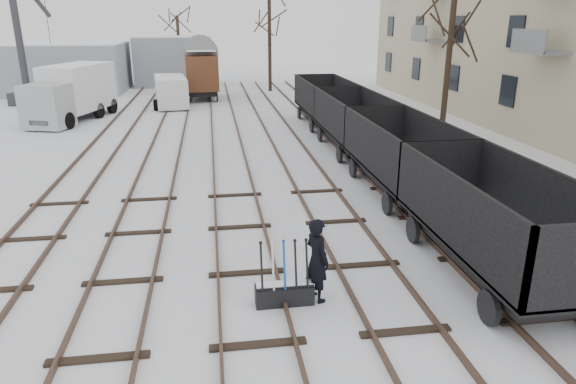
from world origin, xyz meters
The scene contains 17 objects.
ground centered at (0.00, 0.00, 0.00)m, with size 120.00×120.00×0.00m, color white.
tracks centered at (0.00, 13.67, 0.07)m, with size 13.90×52.00×0.16m.
shed_left centered at (-13.00, 36.00, 2.05)m, with size 10.00×8.00×4.10m.
shed_right centered at (-4.00, 40.00, 2.25)m, with size 7.00×6.00×4.50m.
ground_frame centered at (0.73, -1.52, 0.28)m, with size 1.30×0.43×1.49m.
worker centered at (1.48, -1.42, 0.98)m, with size 0.71×0.47×1.95m, color black.
freight_wagon_a centered at (6.00, -0.85, 1.02)m, with size 2.61×6.52×2.66m.
freight_wagon_b centered at (6.00, 5.55, 1.02)m, with size 2.61×6.52×2.66m.
freight_wagon_c centered at (6.00, 11.95, 1.02)m, with size 2.61×6.52×2.66m.
freight_wagon_d centered at (6.00, 18.35, 1.02)m, with size 2.61×6.52×2.66m.
box_van_wagon centered at (-1.31, 29.90, 2.21)m, with size 2.80×5.05×3.79m.
lorry centered at (-9.11, 21.87, 1.73)m, with size 3.86×7.74×3.36m.
panel_van centered at (-3.50, 26.46, 1.11)m, with size 2.66×5.06×2.14m.
crane centered at (-14.05, 29.29, 2.71)m, with size 2.42×6.14×10.31m.
tree_near centered at (11.36, 13.82, 3.55)m, with size 0.30×0.30×7.10m, color black.
tree_far_left centered at (-3.53, 41.28, 3.17)m, with size 0.30×0.30×6.33m, color black.
tree_far_right centered at (4.49, 33.76, 3.87)m, with size 0.30×0.30×7.74m, color black.
Camera 1 is at (-0.68, -11.50, 6.06)m, focal length 32.00 mm.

